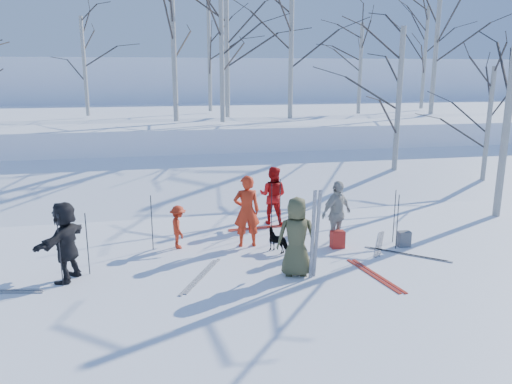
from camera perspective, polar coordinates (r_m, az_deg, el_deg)
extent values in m
plane|color=white|center=(11.15, 1.57, -8.30)|extent=(120.00, 120.00, 0.00)
cube|color=white|center=(17.69, -3.59, 0.50)|extent=(70.00, 9.49, 4.12)
cube|color=white|center=(27.36, -6.59, 6.92)|extent=(70.00, 18.00, 2.20)
cube|color=white|center=(48.17, -8.93, 10.92)|extent=(90.00, 30.00, 6.00)
imported|color=#49492C|center=(10.37, 4.65, -5.13)|extent=(0.90, 0.66, 1.67)
imported|color=red|center=(12.03, -1.08, -2.20)|extent=(0.66, 0.44, 1.76)
imported|color=red|center=(13.86, 1.94, -0.38)|extent=(0.99, 0.92, 1.62)
imported|color=red|center=(12.14, -8.87, -3.97)|extent=(0.48, 0.73, 1.05)
imported|color=beige|center=(12.21, 9.18, -2.48)|extent=(1.03, 0.79, 1.62)
imported|color=black|center=(10.81, -20.94, -5.29)|extent=(1.07, 1.60, 1.66)
imported|color=black|center=(11.87, 2.59, -5.52)|extent=(0.63, 0.68, 0.54)
cube|color=silver|center=(10.15, 6.50, -4.93)|extent=(0.08, 0.16, 1.90)
cube|color=silver|center=(10.22, 6.98, -4.82)|extent=(0.10, 0.23, 1.89)
cylinder|color=black|center=(12.82, 15.53, -2.70)|extent=(0.02, 0.02, 1.34)
cylinder|color=black|center=(12.37, 15.86, -3.31)|extent=(0.02, 0.02, 1.34)
cylinder|color=black|center=(13.61, 2.77, -1.25)|extent=(0.02, 0.02, 1.34)
cylinder|color=black|center=(13.04, 1.79, -1.91)|extent=(0.02, 0.02, 1.34)
cylinder|color=black|center=(12.10, -11.82, -3.45)|extent=(0.02, 0.02, 1.34)
cylinder|color=black|center=(10.60, -21.48, -6.62)|extent=(0.02, 0.02, 1.34)
cylinder|color=black|center=(11.00, -18.72, -5.64)|extent=(0.02, 0.02, 1.34)
cube|color=#B4231B|center=(12.26, 9.31, -5.37)|extent=(0.32, 0.22, 0.42)
cube|color=#53565B|center=(12.71, 16.54, -5.17)|extent=(0.30, 0.20, 0.38)
cube|color=black|center=(12.93, 4.58, -4.27)|extent=(0.34, 0.24, 0.40)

